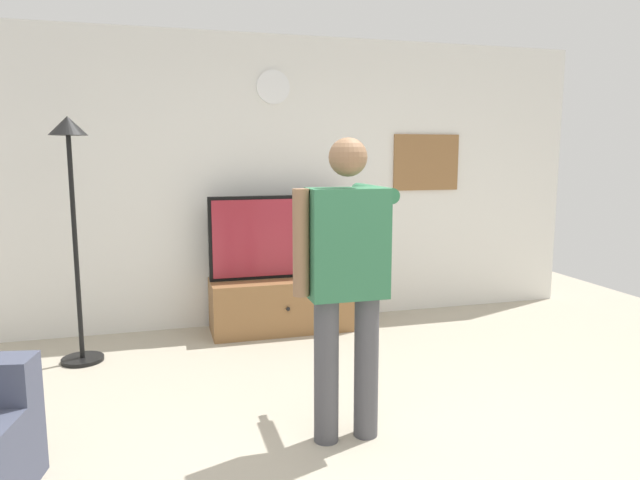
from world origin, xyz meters
The scene contains 7 objects.
back_wall centered at (0.00, 2.95, 1.35)m, with size 6.40×0.10×2.70m, color silver.
tv_stand centered at (0.05, 2.60, 0.24)m, with size 1.29×0.53×0.49m.
television centered at (0.05, 2.65, 0.87)m, with size 1.29×0.07×0.76m.
wall_clock centered at (0.05, 2.89, 2.22)m, with size 0.31×0.31×0.03m, color white.
framed_picture centered at (1.61, 2.90, 1.53)m, with size 0.70×0.04×0.56m, color olive.
floor_lamp centered at (-1.64, 2.23, 1.36)m, with size 0.32×0.32×1.90m.
person_standing_nearer_lamp centered at (-0.03, 0.50, 0.97)m, with size 0.61×0.78×1.71m.
Camera 1 is at (-1.03, -2.47, 1.63)m, focal length 32.42 mm.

